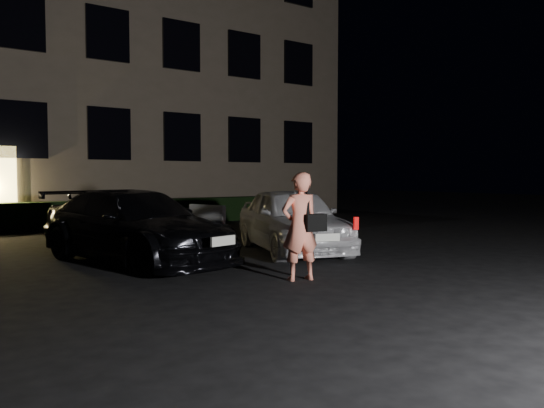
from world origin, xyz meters
TOP-DOWN VIEW (x-y plane):
  - ground at (0.00, 0.00)m, footprint 80.00×80.00m
  - building at (-0.00, 14.99)m, footprint 20.00×8.11m
  - hedge at (0.00, 10.50)m, footprint 15.00×0.70m
  - sedan at (-2.01, 3.33)m, footprint 2.89×4.98m
  - hatch at (1.21, 2.70)m, footprint 2.87×4.39m
  - man at (-0.59, 0.12)m, footprint 0.70×0.51m

SIDE VIEW (x-z plane):
  - ground at x=0.00m, z-range 0.00..0.00m
  - hedge at x=0.00m, z-range 0.00..0.85m
  - sedan at x=-2.01m, z-range 0.00..1.36m
  - hatch at x=1.21m, z-range 0.00..1.39m
  - man at x=-0.59m, z-range 0.00..1.68m
  - building at x=0.00m, z-range 0.00..12.00m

